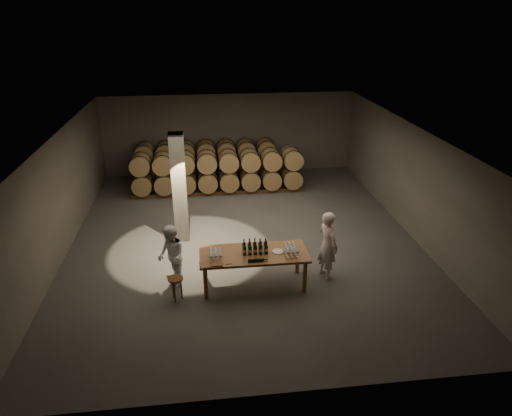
{
  "coord_description": "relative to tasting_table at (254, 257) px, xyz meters",
  "views": [
    {
      "loc": [
        -1.11,
        -12.0,
        6.33
      ],
      "look_at": [
        0.32,
        -0.31,
        1.1
      ],
      "focal_mm": 32.0,
      "sensor_mm": 36.0,
      "label": 1
    }
  ],
  "objects": [
    {
      "name": "stool",
      "position": [
        -1.87,
        -0.4,
        -0.31
      ],
      "size": [
        0.36,
        0.36,
        0.59
      ],
      "rotation": [
        0.0,
        0.0,
        -0.27
      ],
      "color": "#54381D",
      "rests_on": "ground"
    },
    {
      "name": "glass_cluster_right",
      "position": [
        0.89,
        -0.09,
        0.23
      ],
      "size": [
        0.31,
        0.53,
        0.18
      ],
      "color": "silver",
      "rests_on": "tasting_table"
    },
    {
      "name": "room",
      "position": [
        -1.8,
        2.7,
        0.8
      ],
      "size": [
        12.0,
        12.0,
        12.0
      ],
      "color": "#54524F",
      "rests_on": "ground"
    },
    {
      "name": "notebook_near",
      "position": [
        -0.9,
        -0.43,
        0.12
      ],
      "size": [
        0.24,
        0.2,
        0.03
      ],
      "primitive_type": "cube",
      "rotation": [
        0.0,
        0.0,
        -0.02
      ],
      "color": "brown",
      "rests_on": "tasting_table"
    },
    {
      "name": "person_woman",
      "position": [
        -1.98,
        0.29,
        -0.01
      ],
      "size": [
        0.82,
        0.92,
        1.58
      ],
      "primitive_type": "imported",
      "rotation": [
        0.0,
        0.0,
        -1.24
      ],
      "color": "white",
      "rests_on": "ground"
    },
    {
      "name": "notebook_corner",
      "position": [
        -1.18,
        -0.44,
        0.12
      ],
      "size": [
        0.27,
        0.32,
        0.02
      ],
      "primitive_type": "cube",
      "rotation": [
        0.0,
        0.0,
        0.17
      ],
      "color": "brown",
      "rests_on": "tasting_table"
    },
    {
      "name": "barrel_stack_front",
      "position": [
        -0.57,
        6.3,
        0.03
      ],
      "size": [
        6.26,
        0.95,
        1.57
      ],
      "color": "#54381D",
      "rests_on": "ground"
    },
    {
      "name": "plate",
      "position": [
        0.59,
        -0.01,
        0.11
      ],
      "size": [
        0.28,
        0.28,
        0.02
      ],
      "primitive_type": "cylinder",
      "color": "silver",
      "rests_on": "tasting_table"
    },
    {
      "name": "glass_cluster_left",
      "position": [
        -0.91,
        -0.12,
        0.24
      ],
      "size": [
        0.31,
        0.42,
        0.19
      ],
      "color": "silver",
      "rests_on": "tasting_table"
    },
    {
      "name": "bottle_cluster",
      "position": [
        0.04,
        0.02,
        0.23
      ],
      "size": [
        0.61,
        0.24,
        0.35
      ],
      "color": "black",
      "rests_on": "tasting_table"
    },
    {
      "name": "pen",
      "position": [
        -0.63,
        -0.45,
        0.11
      ],
      "size": [
        0.14,
        0.03,
        0.01
      ],
      "primitive_type": "cylinder",
      "rotation": [
        0.0,
        1.57,
        0.17
      ],
      "color": "black",
      "rests_on": "tasting_table"
    },
    {
      "name": "tasting_table",
      "position": [
        0.0,
        0.0,
        0.0
      ],
      "size": [
        2.6,
        1.1,
        0.9
      ],
      "color": "brown",
      "rests_on": "ground"
    },
    {
      "name": "barrel_stack_back",
      "position": [
        -0.96,
        7.7,
        0.03
      ],
      "size": [
        5.48,
        0.95,
        1.57
      ],
      "color": "#54381D",
      "rests_on": "ground"
    },
    {
      "name": "person_man",
      "position": [
        1.88,
        0.19,
        0.1
      ],
      "size": [
        0.65,
        0.77,
        1.79
      ],
      "primitive_type": "imported",
      "rotation": [
        0.0,
        0.0,
        1.96
      ],
      "color": "white",
      "rests_on": "ground"
    },
    {
      "name": "lying_bottles",
      "position": [
        0.01,
        -0.4,
        0.14
      ],
      "size": [
        0.47,
        0.08,
        0.08
      ],
      "color": "black",
      "rests_on": "tasting_table"
    }
  ]
}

